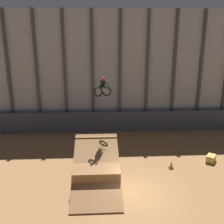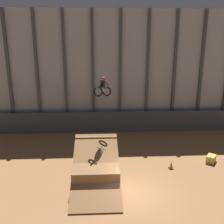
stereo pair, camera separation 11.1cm
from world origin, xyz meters
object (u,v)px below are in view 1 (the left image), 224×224
Objects in this scene: traffic_cone_near_ramp at (171,165)px; hay_bale_trackside at (211,159)px; dirt_ramp at (96,166)px; rider_bike_solo at (103,88)px.

traffic_cone_near_ramp reaches higher than hay_bale_trackside.
dirt_ramp is 3.52× the size of rider_bike_solo.
hay_bale_trackside is (9.00, 1.79, -0.57)m from dirt_ramp.
rider_bike_solo is 7.68m from traffic_cone_near_ramp.
dirt_ramp reaches higher than hay_bale_trackside.
rider_bike_solo reaches higher than hay_bale_trackside.
dirt_ramp is 5.75× the size of hay_bale_trackside.
dirt_ramp is 10.71× the size of traffic_cone_near_ramp.
traffic_cone_near_ramp is at bearing 9.00° from dirt_ramp.
traffic_cone_near_ramp is at bearing 11.54° from rider_bike_solo.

